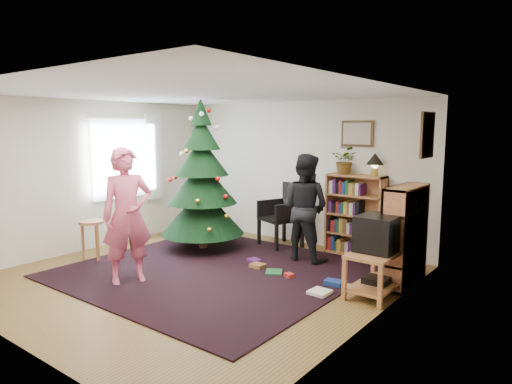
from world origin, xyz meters
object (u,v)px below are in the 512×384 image
Objects in this scene: picture_right at (427,135)px; crt_tv at (378,233)px; stool at (92,230)px; person_by_chair at (304,208)px; potted_plant at (345,160)px; bookshelf_back at (355,214)px; person_standing at (127,216)px; bookshelf_right at (405,234)px; picture_back at (357,134)px; table_lamp at (375,161)px; armchair at (284,212)px; tv_stand at (377,268)px; christmas_tree at (202,187)px.

crt_tv is (-0.26, -0.89, -1.18)m from picture_right.
person_by_chair reaches higher than stool.
bookshelf_back is at bearing 0.00° from potted_plant.
stool is at bearing 102.51° from person_standing.
bookshelf_right is 3.65m from person_standing.
bookshelf_back is at bearing 154.81° from picture_right.
picture_back is 0.57m from table_lamp.
crt_tv is 2.58m from armchair.
stool is 1.40× the size of potted_plant.
picture_right is at bearing -25.40° from bookshelf_right.
person_by_chair is 4.62× the size of table_lamp.
person_by_chair is at bearing -5.10° from person_standing.
crt_tv is at bearing -56.55° from picture_back.
person_standing is 3.51m from potted_plant.
picture_back reaches higher than person_standing.
person_by_chair is at bearing 154.67° from tv_stand.
crt_tv is at bearing 152.78° from person_by_chair.
bookshelf_right is 2.88× the size of potted_plant.
picture_right is at bearing -22.08° from potted_plant.
christmas_tree reaches higher than bookshelf_back.
crt_tv is at bearing 180.00° from tv_stand.
person_standing is at bearing -80.52° from armchair.
stool is at bearing -135.46° from picture_back.
christmas_tree is 1.87m from person_standing.
armchair is at bearing 13.76° from person_standing.
picture_right is 0.33× the size of person_standing.
armchair reaches higher than tv_stand.
armchair is 3.03× the size of table_lamp.
bookshelf_right is at bearing 78.80° from tv_stand.
person_by_chair reaches higher than armchair.
table_lamp is at bearing 115.29° from tv_stand.
picture_back is 0.51× the size of armchair.
bookshelf_right is (1.12, -0.87, 0.00)m from bookshelf_back.
potted_plant is (-1.20, 1.48, 0.76)m from crt_tv.
person_standing is 5.01× the size of table_lamp.
crt_tv is 0.79× the size of stool.
person_by_chair is 1.31m from table_lamp.
table_lamp is (0.37, -0.14, -0.41)m from picture_back.
christmas_tree is 3.36m from bookshelf_right.
armchair is 0.66× the size of person_by_chair.
christmas_tree is at bearing 175.86° from crt_tv.
stool is at bearing 114.76° from bookshelf_right.
person_by_chair is (-0.48, -0.78, 0.16)m from bookshelf_back.
picture_right is 1.87m from tv_stand.
bookshelf_right is 1.43× the size of tv_stand.
person_by_chair is at bearing -114.00° from picture_back.
bookshelf_back is at bearing 42.52° from stool.
bookshelf_right is 0.63m from crt_tv.
christmas_tree is 3.29m from tv_stand.
christmas_tree is 1.41× the size of person_standing.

